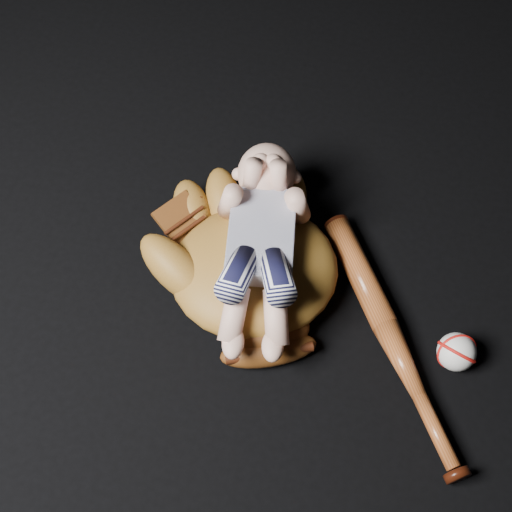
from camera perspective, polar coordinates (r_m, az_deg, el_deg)
name	(u,v)px	position (r m, az deg, el deg)	size (l,w,h in m)	color
baseball_glove	(254,266)	(1.27, -0.15, -0.77)	(0.38, 0.43, 0.13)	brown
newborn_baby	(260,248)	(1.21, 0.33, 0.62)	(0.19, 0.40, 0.16)	#D5A089
baseball_bat	(392,340)	(1.27, 10.85, -6.62)	(0.05, 0.51, 0.05)	brown
baseball	(457,352)	(1.28, 15.76, -7.40)	(0.07, 0.07, 0.07)	silver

